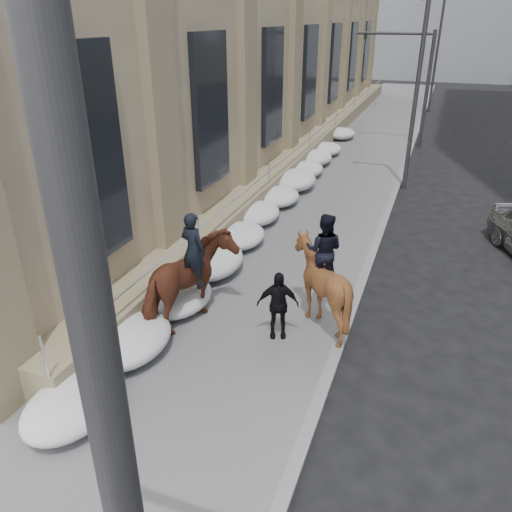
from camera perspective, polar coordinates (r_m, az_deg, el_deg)
The scene contains 11 objects.
ground at distance 10.63m, azimuth -7.04°, elevation -13.09°, with size 140.00×140.00×0.00m, color black.
sidewalk at distance 18.91m, azimuth 6.65°, elevation 5.25°, with size 5.00×80.00×0.12m, color #5B5B5E.
curb at distance 18.53m, azimuth 14.54°, elevation 4.14°, with size 0.24×80.00×0.12m, color slate.
streetlight_near at distance 2.74m, azimuth -17.98°, elevation -24.75°, with size 1.71×0.24×8.00m.
streetlight_mid at distance 21.40m, azimuth 17.66°, elevation 19.15°, with size 1.71×0.24×8.00m.
streetlight_far at distance 41.34m, azimuth 19.82°, elevation 21.56°, with size 1.71×0.24×8.00m.
traffic_signal at distance 29.45m, azimuth 17.34°, elevation 19.58°, with size 4.10×0.22×6.00m.
snow_bank at distance 17.44m, azimuth 0.64°, elevation 5.07°, with size 1.70×18.10×0.76m.
mounted_horse_left at distance 11.39m, azimuth -7.58°, elevation -2.85°, with size 1.67×2.68×2.71m.
mounted_horse_right at distance 11.40m, azimuth 7.43°, elevation -2.75°, with size 1.73×1.92×2.67m.
pedestrian at distance 11.01m, azimuth 2.50°, elevation -5.59°, with size 0.93×0.39×1.59m, color black.
Camera 1 is at (4.02, -7.27, 6.64)m, focal length 35.00 mm.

